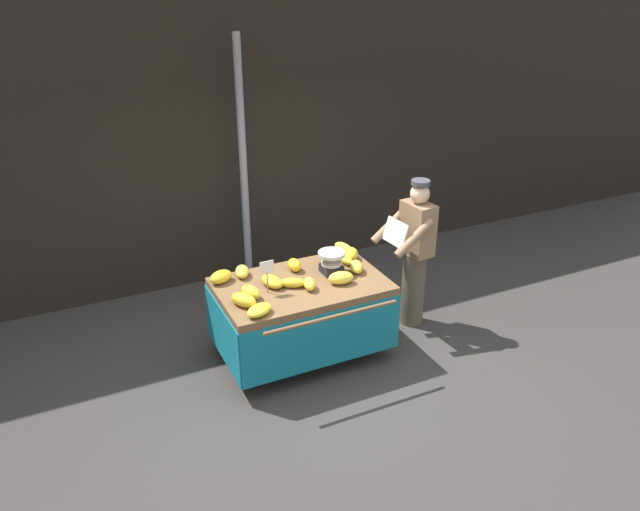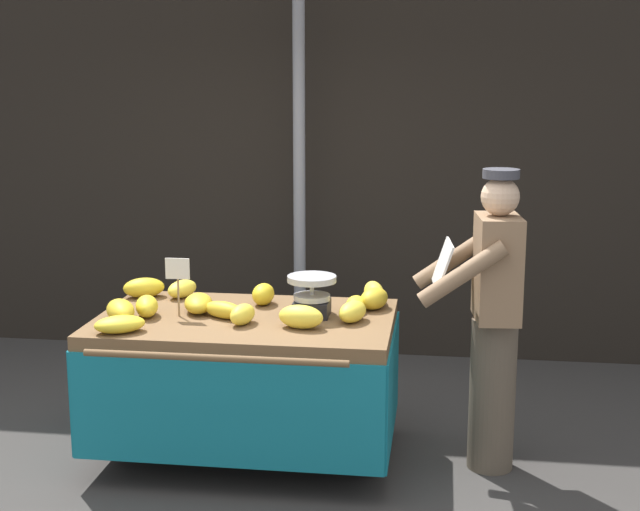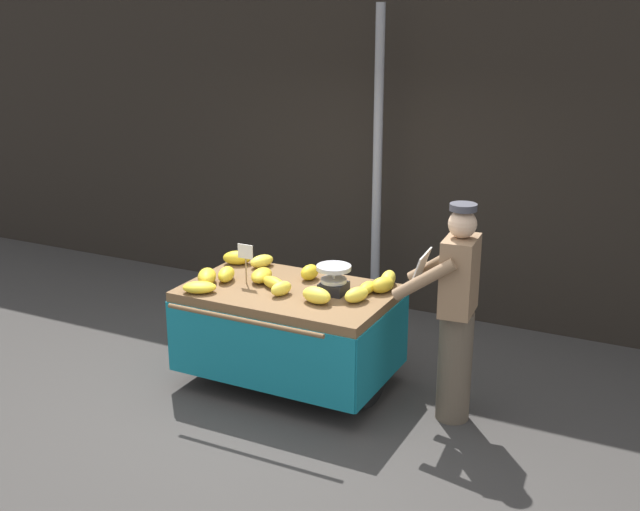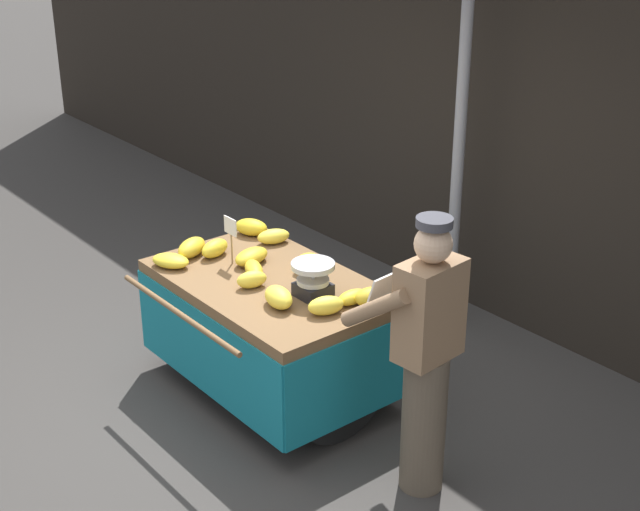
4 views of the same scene
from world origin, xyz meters
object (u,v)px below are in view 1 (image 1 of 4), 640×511
object	(u,v)px
banana_bunch_9	(251,292)
vendor_person	(414,253)
weighing_scale	(331,262)
banana_bunch_6	(356,267)
banana_cart	(301,303)
banana_bunch_10	(259,310)
price_sign	(267,270)
banana_bunch_12	(341,278)
street_pole	(243,169)
banana_bunch_2	(310,284)
banana_bunch_4	(244,300)
banana_bunch_1	(272,281)
banana_bunch_7	(344,249)
banana_bunch_11	(346,260)
banana_bunch_5	(221,277)
banana_bunch_0	(242,272)
banana_bunch_8	(351,254)
banana_bunch_3	(294,265)
banana_bunch_13	(293,283)

from	to	relation	value
banana_bunch_9	vendor_person	bearing A→B (deg)	3.84
weighing_scale	banana_bunch_6	xyz separation A→B (m)	(0.24, -0.09, -0.06)
banana_cart	banana_bunch_10	world-z (taller)	banana_bunch_10
price_sign	vendor_person	bearing A→B (deg)	3.58
banana_bunch_10	banana_bunch_12	bearing A→B (deg)	12.85
street_pole	weighing_scale	distance (m)	1.80
weighing_scale	banana_bunch_2	xyz separation A→B (m)	(-0.35, -0.23, -0.06)
banana_bunch_4	banana_bunch_12	distance (m)	1.02
banana_bunch_1	banana_bunch_2	distance (m)	0.38
banana_bunch_6	banana_bunch_12	xyz separation A→B (m)	(-0.27, -0.16, 0.01)
banana_bunch_7	banana_bunch_11	bearing A→B (deg)	-111.72
weighing_scale	banana_bunch_5	xyz separation A→B (m)	(-1.09, 0.29, -0.06)
banana_bunch_2	banana_bunch_0	bearing A→B (deg)	132.65
banana_bunch_11	banana_bunch_8	bearing A→B (deg)	35.86
banana_cart	banana_bunch_6	world-z (taller)	banana_bunch_6
banana_bunch_5	banana_bunch_4	bearing A→B (deg)	-84.78
banana_bunch_6	banana_bunch_12	bearing A→B (deg)	-148.32
banana_bunch_1	banana_bunch_7	distance (m)	1.06
banana_bunch_7	vendor_person	size ratio (longest dim) A/B	0.17
price_sign	banana_bunch_1	size ratio (longest dim) A/B	1.19
banana_bunch_8	vendor_person	size ratio (longest dim) A/B	0.13
banana_bunch_6	banana_bunch_8	xyz separation A→B (m)	(0.10, 0.29, 0.00)
banana_bunch_0	vendor_person	bearing A→B (deg)	-9.92
weighing_scale	banana_bunch_2	size ratio (longest dim) A/B	1.38
banana_bunch_6	banana_bunch_1	bearing A→B (deg)	174.92
banana_bunch_0	banana_bunch_3	world-z (taller)	banana_bunch_3
banana_bunch_0	banana_bunch_5	distance (m)	0.24
banana_bunch_11	banana_bunch_3	bearing A→B (deg)	171.43
banana_bunch_4	weighing_scale	bearing A→B (deg)	13.91
weighing_scale	banana_bunch_11	world-z (taller)	weighing_scale
banana_bunch_3	banana_bunch_10	size ratio (longest dim) A/B	0.75
banana_bunch_0	banana_bunch_10	size ratio (longest dim) A/B	0.89
banana_bunch_2	banana_bunch_7	distance (m)	0.89
banana_bunch_8	vendor_person	world-z (taller)	vendor_person
banana_bunch_9	banana_bunch_11	bearing A→B (deg)	12.67
banana_bunch_9	vendor_person	xyz separation A→B (m)	(1.95, 0.13, -0.04)
banana_bunch_1	banana_bunch_8	distance (m)	1.03
banana_bunch_8	banana_bunch_13	distance (m)	0.89
banana_bunch_13	street_pole	bearing A→B (deg)	85.31
banana_bunch_0	banana_bunch_6	bearing A→B (deg)	-20.58
banana_cart	banana_bunch_0	bearing A→B (deg)	141.07
price_sign	banana_bunch_1	bearing A→B (deg)	50.60
banana_cart	banana_bunch_8	bearing A→B (deg)	20.65
banana_bunch_9	banana_bunch_5	bearing A→B (deg)	110.87
price_sign	banana_bunch_9	distance (m)	0.26
street_pole	price_sign	size ratio (longest dim) A/B	9.09
banana_bunch_1	banana_bunch_6	bearing A→B (deg)	-5.08
weighing_scale	banana_bunch_1	xyz separation A→B (m)	(-0.66, -0.01, -0.06)
price_sign	banana_bunch_2	distance (m)	0.45
banana_cart	banana_bunch_8	xyz separation A→B (m)	(0.72, 0.27, 0.29)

